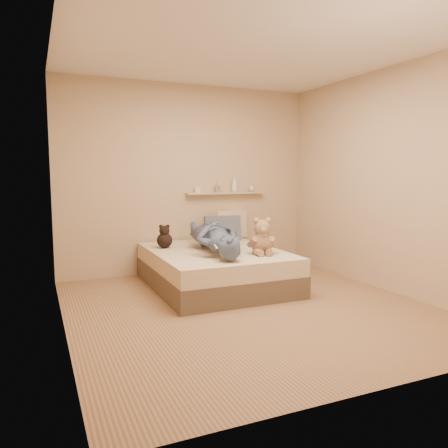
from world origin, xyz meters
name	(u,v)px	position (x,y,z in m)	size (l,w,h in m)	color
room	(250,181)	(0.00, 0.00, 1.30)	(3.80, 3.80, 3.80)	#A07553
bed	(215,268)	(0.00, 0.93, 0.22)	(1.50, 1.90, 0.45)	brown
game_console	(221,246)	(-0.14, 0.41, 0.59)	(0.16, 0.09, 0.05)	silver
teddy_bear	(262,239)	(0.40, 0.46, 0.63)	(0.34, 0.35, 0.43)	#956B52
dark_plush	(165,238)	(-0.52, 1.31, 0.58)	(0.19, 0.19, 0.30)	black
pillow_cream	(229,224)	(0.57, 1.76, 0.65)	(0.55, 0.16, 0.40)	beige
pillow_grey	(222,228)	(0.40, 1.62, 0.62)	(0.50, 0.14, 0.34)	slate
person	(215,236)	(-0.03, 0.85, 0.63)	(0.55, 1.52, 0.36)	#4A5475
wall_shelf	(226,193)	(0.55, 1.84, 1.10)	(1.20, 0.12, 0.03)	tan
shelf_bottles	(230,186)	(0.61, 1.84, 1.19)	(0.95, 0.12, 0.21)	white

